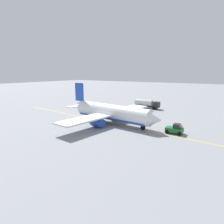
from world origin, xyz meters
TOP-DOWN VIEW (x-y plane):
  - ground_plane at (0.00, 0.00)m, footprint 400.00×400.00m
  - airplane at (-0.45, 0.05)m, footprint 29.10×31.18m
  - fuel_tanker at (-1.77, 25.32)m, footprint 9.89×2.88m
  - pushback_tug at (16.13, 0.25)m, footprint 3.67×2.42m
  - refueling_worker at (3.09, 16.07)m, footprint 0.53×0.37m
  - safety_cone_nose at (16.10, 6.09)m, footprint 0.57×0.57m
  - safety_cone_wingtip at (11.73, -3.92)m, footprint 0.52×0.52m
  - taxi_line_marking at (0.00, 0.00)m, footprint 76.55×8.36m

SIDE VIEW (x-z plane):
  - ground_plane at x=0.00m, z-range 0.00..0.00m
  - taxi_line_marking at x=0.00m, z-range 0.00..0.01m
  - safety_cone_wingtip at x=11.73m, z-range 0.00..0.57m
  - safety_cone_nose at x=16.10m, z-range 0.00..0.64m
  - refueling_worker at x=3.09m, z-range -0.03..1.68m
  - pushback_tug at x=16.13m, z-range -0.09..2.11m
  - fuel_tanker at x=-1.77m, z-range 0.14..3.29m
  - airplane at x=-0.45m, z-range -2.19..7.77m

